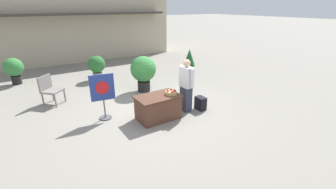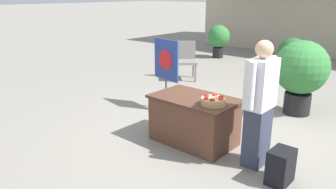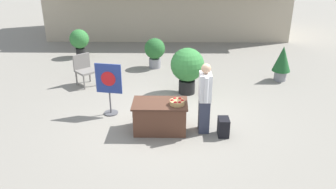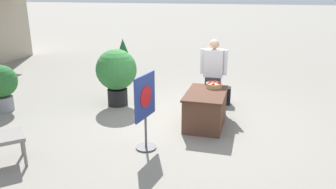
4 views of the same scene
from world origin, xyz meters
name	(u,v)px [view 3 (image 3 of 4)]	position (x,y,z in m)	size (l,w,h in m)	color
ground_plane	(167,120)	(0.00, 0.00, 0.00)	(120.00, 120.00, 0.00)	gray
display_table	(160,116)	(-0.16, -0.52, 0.35)	(1.25, 0.78, 0.70)	brown
apple_basket	(177,102)	(0.23, -0.62, 0.76)	(0.33, 0.33, 0.13)	tan
person_visitor	(205,98)	(0.85, -0.52, 0.83)	(0.26, 0.61, 1.63)	#33384C
backpack	(223,127)	(1.28, -0.74, 0.21)	(0.24, 0.34, 0.42)	black
poster_board	(109,86)	(-1.46, 0.32, 0.76)	(0.66, 0.36, 1.34)	#4C4C51
patio_chair	(84,68)	(-2.61, 2.34, 0.54)	(0.78, 0.78, 0.96)	gray
potted_plant_near_left	(187,67)	(0.54, 1.72, 0.81)	(0.96, 0.96, 1.36)	black
potted_plant_near_right	(79,40)	(-3.57, 5.36, 0.68)	(0.75, 0.75, 1.10)	black
potted_plant_far_right	(282,61)	(3.61, 2.83, 0.65)	(0.58, 0.58, 1.14)	gray
potted_plant_far_left	(155,50)	(-0.53, 4.08, 0.63)	(0.73, 0.73, 1.07)	gray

